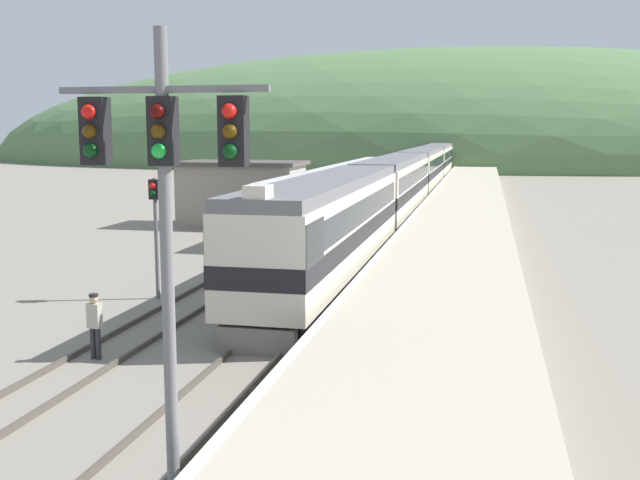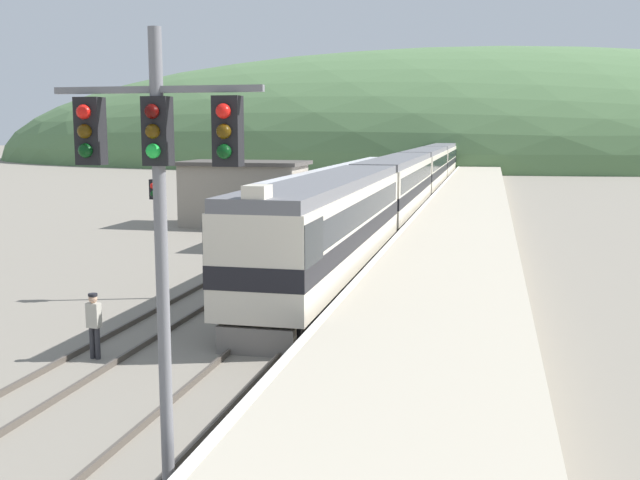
{
  "view_description": "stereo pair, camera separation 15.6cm",
  "coord_description": "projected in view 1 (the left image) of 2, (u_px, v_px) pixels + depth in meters",
  "views": [
    {
      "loc": [
        5.95,
        -5.88,
        6.1
      ],
      "look_at": [
        0.71,
        17.79,
        2.51
      ],
      "focal_mm": 42.0,
      "sensor_mm": 36.0,
      "label": 1
    },
    {
      "loc": [
        6.1,
        -5.84,
        6.1
      ],
      "look_at": [
        0.71,
        17.79,
        2.51
      ],
      "focal_mm": 42.0,
      "sensor_mm": 36.0,
      "label": 2
    }
  ],
  "objects": [
    {
      "name": "siding_train",
      "position": [
        346.0,
        189.0,
        54.94
      ],
      "size": [
        2.9,
        37.32,
        3.44
      ],
      "color": "black",
      "rests_on": "ground"
    },
    {
      "name": "track_siding",
      "position": [
        385.0,
        189.0,
        76.3
      ],
      "size": [
        1.52,
        180.0,
        0.16
      ],
      "color": "#4C443D",
      "rests_on": "ground"
    },
    {
      "name": "track_main",
      "position": [
        425.0,
        190.0,
        75.44
      ],
      "size": [
        1.52,
        180.0,
        0.16
      ],
      "color": "#4C443D",
      "rests_on": "ground"
    },
    {
      "name": "express_train_lead_car",
      "position": [
        328.0,
        227.0,
        29.23
      ],
      "size": [
        2.85,
        19.81,
        4.62
      ],
      "color": "black",
      "rests_on": "ground"
    },
    {
      "name": "signal_post_siding",
      "position": [
        155.0,
        213.0,
        26.74
      ],
      "size": [
        0.36,
        0.42,
        4.39
      ],
      "color": "slate",
      "rests_on": "ground"
    },
    {
      "name": "carriage_third",
      "position": [
        423.0,
        169.0,
        71.9
      ],
      "size": [
        2.84,
        21.52,
        4.26
      ],
      "color": "black",
      "rests_on": "ground"
    },
    {
      "name": "station_shed",
      "position": [
        242.0,
        193.0,
        47.7
      ],
      "size": [
        7.93,
        4.64,
        4.1
      ],
      "color": "gray",
      "rests_on": "ground"
    },
    {
      "name": "carriage_fourth",
      "position": [
        438.0,
        160.0,
        93.53
      ],
      "size": [
        2.84,
        21.52,
        4.26
      ],
      "color": "black",
      "rests_on": "ground"
    },
    {
      "name": "distant_hills",
      "position": [
        454.0,
        162.0,
        142.09
      ],
      "size": [
        187.95,
        84.58,
        41.85
      ],
      "color": "#517547",
      "rests_on": "ground"
    },
    {
      "name": "signal_mast_main",
      "position": [
        164.0,
        190.0,
        11.19
      ],
      "size": [
        3.3,
        0.42,
        7.58
      ],
      "color": "slate",
      "rests_on": "ground"
    },
    {
      "name": "platform",
      "position": [
        465.0,
        205.0,
        55.08
      ],
      "size": [
        5.57,
        140.0,
        1.16
      ],
      "color": "#B2A893",
      "rests_on": "ground"
    },
    {
      "name": "track_worker",
      "position": [
        95.0,
        322.0,
        19.89
      ],
      "size": [
        0.38,
        0.26,
        1.79
      ],
      "color": "#2D2D33",
      "rests_on": "ground"
    },
    {
      "name": "carriage_second",
      "position": [
        395.0,
        186.0,
        50.27
      ],
      "size": [
        2.84,
        21.52,
        4.26
      ],
      "color": "black",
      "rests_on": "ground"
    }
  ]
}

